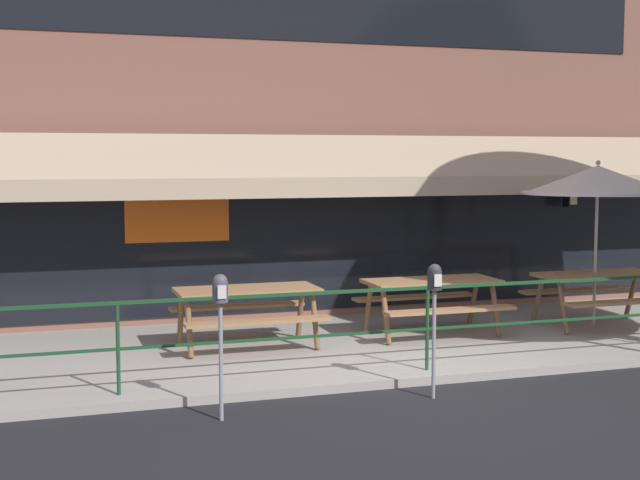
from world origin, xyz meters
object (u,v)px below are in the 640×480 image
(picnic_table_right, at_px, (599,284))
(parking_meter_near, at_px, (220,303))
(picnic_table_left, at_px, (247,301))
(picnic_table_centre, at_px, (432,291))
(parking_meter_far, at_px, (435,290))
(patio_umbrella_right, at_px, (598,181))

(picnic_table_right, height_order, parking_meter_near, parking_meter_near)
(picnic_table_left, xyz_separation_m, picnic_table_centre, (2.56, -0.01, 0.00))
(picnic_table_left, height_order, picnic_table_centre, same)
(picnic_table_right, bearing_deg, parking_meter_near, -157.31)
(picnic_table_centre, bearing_deg, parking_meter_near, -142.42)
(picnic_table_centre, bearing_deg, parking_meter_far, -114.65)
(patio_umbrella_right, bearing_deg, parking_meter_far, -145.86)
(picnic_table_centre, height_order, picnic_table_right, same)
(picnic_table_left, relative_size, parking_meter_far, 1.27)
(patio_umbrella_right, distance_m, parking_meter_near, 6.65)
(picnic_table_centre, relative_size, parking_meter_near, 1.27)
(picnic_table_centre, xyz_separation_m, patio_umbrella_right, (2.56, -0.03, 1.47))
(picnic_table_left, distance_m, patio_umbrella_right, 5.34)
(parking_meter_far, bearing_deg, picnic_table_left, 118.21)
(parking_meter_far, bearing_deg, picnic_table_centre, 65.35)
(parking_meter_near, bearing_deg, picnic_table_left, 71.51)
(picnic_table_left, xyz_separation_m, parking_meter_near, (-0.89, -2.67, 0.44))
(patio_umbrella_right, bearing_deg, picnic_table_centre, 179.28)
(picnic_table_left, bearing_deg, parking_meter_far, -61.79)
(picnic_table_left, bearing_deg, patio_umbrella_right, -0.47)
(picnic_table_left, relative_size, picnic_table_right, 1.00)
(picnic_table_left, distance_m, picnic_table_centre, 2.56)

